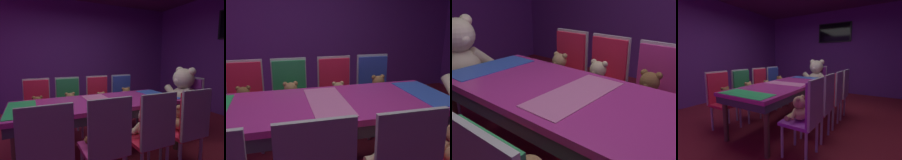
{
  "view_description": "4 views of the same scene",
  "coord_description": "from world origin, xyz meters",
  "views": [
    {
      "loc": [
        2.25,
        -0.85,
        1.33
      ],
      "look_at": [
        0.07,
        0.15,
        1.02
      ],
      "focal_mm": 28.86,
      "sensor_mm": 36.0,
      "label": 1
    },
    {
      "loc": [
        1.92,
        -0.41,
        1.45
      ],
      "look_at": [
        0.04,
        0.09,
        0.94
      ],
      "focal_mm": 38.35,
      "sensor_mm": 36.0,
      "label": 2
    },
    {
      "loc": [
        -1.25,
        -0.95,
        1.42
      ],
      "look_at": [
        -0.22,
        -0.08,
        0.92
      ],
      "focal_mm": 40.47,
      "sensor_mm": 36.0,
      "label": 3
    },
    {
      "loc": [
        1.54,
        -2.41,
        1.22
      ],
      "look_at": [
        0.08,
        0.02,
        0.81
      ],
      "focal_mm": 25.19,
      "sensor_mm": 36.0,
      "label": 4
    }
  ],
  "objects": [
    {
      "name": "throne_chair",
      "position": [
        0.0,
        1.68,
        0.6
      ],
      "size": [
        0.41,
        0.42,
        0.98
      ],
      "rotation": [
        0.0,
        0.0,
        -1.57
      ],
      "color": "purple",
      "rests_on": "ground_plane"
    },
    {
      "name": "chair_left_3",
      "position": [
        -0.83,
        0.79,
        0.6
      ],
      "size": [
        0.42,
        0.41,
        0.98
      ],
      "color": "#2D47B2",
      "rests_on": "ground_plane"
    },
    {
      "name": "chair_right_3",
      "position": [
        0.84,
        0.76,
        0.6
      ],
      "size": [
        0.42,
        0.41,
        0.98
      ],
      "rotation": [
        0.0,
        0.0,
        3.14
      ],
      "color": "red",
      "rests_on": "ground_plane"
    },
    {
      "name": "teddy_right_2",
      "position": [
        0.68,
        0.26,
        0.6
      ],
      "size": [
        0.26,
        0.34,
        0.32
      ],
      "rotation": [
        0.0,
        0.0,
        3.14
      ],
      "color": "beige",
      "rests_on": "chair_right_2"
    },
    {
      "name": "teddy_left_2",
      "position": [
        -0.68,
        0.28,
        0.57
      ],
      "size": [
        0.21,
        0.27,
        0.26
      ],
      "color": "tan",
      "rests_on": "chair_left_2"
    },
    {
      "name": "ground_plane",
      "position": [
        0.0,
        0.0,
        0.0
      ],
      "size": [
        7.9,
        7.9,
        0.0
      ],
      "primitive_type": "plane",
      "color": "maroon"
    },
    {
      "name": "king_teddy_bear",
      "position": [
        0.0,
        1.51,
        0.76
      ],
      "size": [
        0.75,
        0.58,
        0.7
      ],
      "rotation": [
        0.0,
        0.0,
        -1.57
      ],
      "color": "beige",
      "rests_on": "throne_chair"
    },
    {
      "name": "chair_left_2",
      "position": [
        -0.82,
        0.28,
        0.6
      ],
      "size": [
        0.42,
        0.41,
        0.98
      ],
      "color": "red",
      "rests_on": "ground_plane"
    },
    {
      "name": "chair_right_0",
      "position": [
        0.82,
        -0.77,
        0.6
      ],
      "size": [
        0.42,
        0.41,
        0.98
      ],
      "rotation": [
        0.0,
        0.0,
        3.14
      ],
      "color": "purple",
      "rests_on": "ground_plane"
    },
    {
      "name": "chair_left_0",
      "position": [
        -0.83,
        -0.77,
        0.6
      ],
      "size": [
        0.42,
        0.41,
        0.98
      ],
      "color": "red",
      "rests_on": "ground_plane"
    },
    {
      "name": "chair_right_1",
      "position": [
        0.82,
        -0.25,
        0.6
      ],
      "size": [
        0.42,
        0.41,
        0.98
      ],
      "rotation": [
        0.0,
        0.0,
        3.14
      ],
      "color": "#CC338C",
      "rests_on": "ground_plane"
    },
    {
      "name": "teddy_left_1",
      "position": [
        -0.67,
        -0.27,
        0.59
      ],
      "size": [
        0.24,
        0.31,
        0.3
      ],
      "color": "#9E7247",
      "rests_on": "chair_left_1"
    },
    {
      "name": "teddy_left_0",
      "position": [
        -0.69,
        -0.77,
        0.58
      ],
      "size": [
        0.23,
        0.3,
        0.28
      ],
      "color": "brown",
      "rests_on": "chair_left_0"
    },
    {
      "name": "teddy_left_3",
      "position": [
        -0.68,
        0.79,
        0.59
      ],
      "size": [
        0.25,
        0.32,
        0.3
      ],
      "color": "olive",
      "rests_on": "chair_left_3"
    },
    {
      "name": "chair_right_2",
      "position": [
        0.83,
        0.26,
        0.6
      ],
      "size": [
        0.42,
        0.41,
        0.98
      ],
      "rotation": [
        0.0,
        0.0,
        3.14
      ],
      "color": "red",
      "rests_on": "ground_plane"
    },
    {
      "name": "wall_left",
      "position": [
        -2.6,
        0.0,
        1.4
      ],
      "size": [
        0.12,
        6.4,
        2.8
      ],
      "primitive_type": "cube",
      "color": "#59267F",
      "rests_on": "ground_plane"
    },
    {
      "name": "chair_left_1",
      "position": [
        -0.81,
        -0.27,
        0.6
      ],
      "size": [
        0.42,
        0.41,
        0.98
      ],
      "color": "#268C4C",
      "rests_on": "ground_plane"
    },
    {
      "name": "teddy_right_3",
      "position": [
        0.7,
        0.76,
        0.59
      ],
      "size": [
        0.26,
        0.33,
        0.31
      ],
      "rotation": [
        0.0,
        0.0,
        3.14
      ],
      "color": "tan",
      "rests_on": "chair_right_3"
    },
    {
      "name": "teddy_right_1",
      "position": [
        0.67,
        -0.25,
        0.6
      ],
      "size": [
        0.27,
        0.35,
        0.33
      ],
      "rotation": [
        0.0,
        0.0,
        3.14
      ],
      "color": "brown",
      "rests_on": "chair_right_1"
    },
    {
      "name": "teddy_right_0",
      "position": [
        0.68,
        -0.77,
        0.59
      ],
      "size": [
        0.25,
        0.32,
        0.3
      ],
      "rotation": [
        0.0,
        0.0,
        3.14
      ],
      "color": "tan",
      "rests_on": "chair_right_0"
    },
    {
      "name": "banquet_table",
      "position": [
        0.0,
        0.0,
        0.65
      ],
      "size": [
        0.9,
        2.27,
        0.75
      ],
      "color": "#B22D8C",
      "rests_on": "ground_plane"
    }
  ]
}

